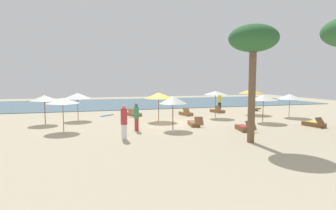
% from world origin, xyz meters
% --- Properties ---
extents(ground_plane, '(60.00, 60.00, 0.00)m').
position_xyz_m(ground_plane, '(0.00, 0.00, 0.00)').
color(ground_plane, '#BCAD8E').
extents(ocean_water, '(48.00, 16.00, 0.06)m').
position_xyz_m(ocean_water, '(0.00, 17.00, 0.03)').
color(ocean_water, '#476B7F').
rests_on(ocean_water, ground_plane).
extents(umbrella_0, '(2.09, 2.09, 2.16)m').
position_xyz_m(umbrella_0, '(-6.81, 3.08, 1.95)').
color(umbrella_0, brown).
rests_on(umbrella_0, ground_plane).
extents(umbrella_1, '(2.20, 2.20, 2.21)m').
position_xyz_m(umbrella_1, '(-0.75, 0.98, 1.99)').
color(umbrella_1, brown).
rests_on(umbrella_1, ground_plane).
extents(umbrella_2, '(1.80, 1.80, 2.18)m').
position_xyz_m(umbrella_2, '(-0.78, -2.88, 1.93)').
color(umbrella_2, brown).
rests_on(umbrella_2, ground_plane).
extents(umbrella_3, '(1.99, 1.99, 2.25)m').
position_xyz_m(umbrella_3, '(4.36, 1.56, 2.09)').
color(umbrella_3, olive).
rests_on(umbrella_3, ground_plane).
extents(umbrella_4, '(2.28, 2.28, 2.33)m').
position_xyz_m(umbrella_4, '(8.53, 2.76, 2.12)').
color(umbrella_4, olive).
rests_on(umbrella_4, ground_plane).
extents(umbrella_5, '(2.08, 2.08, 2.08)m').
position_xyz_m(umbrella_5, '(6.72, -1.77, 1.87)').
color(umbrella_5, brown).
rests_on(umbrella_5, ground_plane).
extents(umbrella_6, '(1.96, 1.96, 2.10)m').
position_xyz_m(umbrella_6, '(-9.06, 1.80, 1.90)').
color(umbrella_6, brown).
rests_on(umbrella_6, ground_plane).
extents(umbrella_7, '(2.12, 2.12, 1.99)m').
position_xyz_m(umbrella_7, '(10.53, -0.02, 1.77)').
color(umbrella_7, olive).
rests_on(umbrella_7, ground_plane).
extents(umbrella_8, '(2.01, 2.01, 2.10)m').
position_xyz_m(umbrella_8, '(-7.54, -1.58, 1.93)').
color(umbrella_8, olive).
rests_on(umbrella_8, ground_plane).
extents(lounger_0, '(1.00, 1.77, 0.71)m').
position_xyz_m(lounger_0, '(2.43, 3.57, 0.18)').
color(lounger_0, olive).
rests_on(lounger_0, ground_plane).
extents(lounger_1, '(1.14, 1.73, 0.75)m').
position_xyz_m(lounger_1, '(6.09, 4.69, 0.18)').
color(lounger_1, olive).
rests_on(lounger_1, ground_plane).
extents(lounger_2, '(1.28, 1.78, 0.68)m').
position_xyz_m(lounger_2, '(-2.14, 4.45, 0.18)').
color(lounger_2, olive).
rests_on(lounger_2, ground_plane).
extents(lounger_3, '(0.90, 1.77, 0.69)m').
position_xyz_m(lounger_3, '(3.45, -4.48, 0.18)').
color(lounger_3, brown).
rests_on(lounger_3, ground_plane).
extents(lounger_4, '(0.88, 1.76, 0.70)m').
position_xyz_m(lounger_4, '(8.96, -4.47, 0.18)').
color(lounger_4, brown).
rests_on(lounger_4, ground_plane).
extents(lounger_5, '(0.85, 1.76, 0.70)m').
position_xyz_m(lounger_5, '(1.09, -1.91, 0.17)').
color(lounger_5, brown).
rests_on(lounger_5, ground_plane).
extents(person_0, '(0.36, 0.36, 1.89)m').
position_xyz_m(person_0, '(-4.18, -4.93, 0.96)').
color(person_0, white).
rests_on(person_0, ground_plane).
extents(person_1, '(0.49, 0.49, 1.83)m').
position_xyz_m(person_1, '(7.39, 6.86, 0.92)').
color(person_1, '#26262D').
rests_on(person_1, ground_plane).
extents(person_2, '(0.41, 0.41, 1.73)m').
position_xyz_m(person_2, '(-3.11, -2.65, 0.89)').
color(person_2, '#BF3338').
rests_on(person_2, ground_plane).
extents(palm_0, '(2.49, 2.49, 6.00)m').
position_xyz_m(palm_0, '(2.04, -7.49, 5.11)').
color(palm_0, brown).
rests_on(palm_0, ground_plane).
extents(dog, '(0.80, 0.68, 0.38)m').
position_xyz_m(dog, '(10.54, 4.72, 0.20)').
color(dog, olive).
rests_on(dog, ground_plane).
extents(surfboard, '(1.58, 1.59, 0.07)m').
position_xyz_m(surfboard, '(-4.42, 5.30, 0.04)').
color(surfboard, '#338CCC').
rests_on(surfboard, ground_plane).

